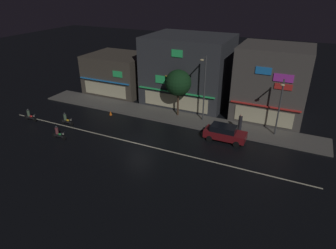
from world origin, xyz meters
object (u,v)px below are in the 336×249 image
(streetlamp_mid, at_px, (280,103))
(motorcycle_opposite_lane, at_px, (58,134))
(pedestrian_on_sidewalk, at_px, (240,123))
(traffic_cone, at_px, (111,113))
(motorcycle_lead, at_px, (30,116))
(parked_car_near_kerb, at_px, (225,133))
(streetlamp_west, at_px, (204,84))
(motorcycle_following, at_px, (66,120))

(streetlamp_mid, xyz_separation_m, motorcycle_opposite_lane, (-20.65, -10.40, -3.21))
(pedestrian_on_sidewalk, bearing_deg, traffic_cone, 34.47)
(streetlamp_mid, height_order, motorcycle_lead, streetlamp_mid)
(pedestrian_on_sidewalk, height_order, parked_car_near_kerb, pedestrian_on_sidewalk)
(pedestrian_on_sidewalk, height_order, motorcycle_opposite_lane, pedestrian_on_sidewalk)
(streetlamp_west, distance_m, pedestrian_on_sidewalk, 5.91)
(motorcycle_following, relative_size, traffic_cone, 3.45)
(pedestrian_on_sidewalk, relative_size, motorcycle_lead, 1.04)
(motorcycle_opposite_lane, distance_m, traffic_cone, 7.66)
(streetlamp_mid, bearing_deg, streetlamp_west, 178.84)
(streetlamp_west, height_order, motorcycle_lead, streetlamp_west)
(pedestrian_on_sidewalk, distance_m, parked_car_near_kerb, 2.78)
(streetlamp_west, height_order, motorcycle_following, streetlamp_west)
(parked_car_near_kerb, distance_m, motorcycle_following, 18.15)
(streetlamp_west, height_order, pedestrian_on_sidewalk, streetlamp_west)
(pedestrian_on_sidewalk, bearing_deg, streetlamp_mid, -144.51)
(parked_car_near_kerb, distance_m, motorcycle_lead, 22.99)
(pedestrian_on_sidewalk, distance_m, traffic_cone, 15.83)
(parked_car_near_kerb, bearing_deg, traffic_cone, -1.27)
(traffic_cone, bearing_deg, parked_car_near_kerb, -1.27)
(streetlamp_west, relative_size, streetlamp_mid, 1.25)
(motorcycle_following, bearing_deg, pedestrian_on_sidewalk, 27.55)
(motorcycle_lead, relative_size, motorcycle_following, 1.00)
(streetlamp_mid, relative_size, parked_car_near_kerb, 1.43)
(motorcycle_following, xyz_separation_m, motorcycle_opposite_lane, (1.68, -3.04, 0.00))
(streetlamp_mid, relative_size, traffic_cone, 11.22)
(pedestrian_on_sidewalk, xyz_separation_m, parked_car_near_kerb, (-1.01, -2.59, -0.18))
(motorcycle_lead, bearing_deg, pedestrian_on_sidewalk, -156.51)
(parked_car_near_kerb, relative_size, motorcycle_following, 2.26)
(streetlamp_west, xyz_separation_m, traffic_cone, (-11.02, -3.03, -4.37))
(motorcycle_following, relative_size, motorcycle_opposite_lane, 1.00)
(pedestrian_on_sidewalk, distance_m, motorcycle_opposite_lane, 19.62)
(streetlamp_mid, height_order, parked_car_near_kerb, streetlamp_mid)
(pedestrian_on_sidewalk, bearing_deg, parked_car_near_kerb, 95.02)
(motorcycle_opposite_lane, relative_size, traffic_cone, 3.45)
(motorcycle_opposite_lane, bearing_deg, streetlamp_west, -137.70)
(motorcycle_lead, height_order, motorcycle_opposite_lane, same)
(streetlamp_mid, distance_m, motorcycle_following, 23.73)
(motorcycle_lead, distance_m, traffic_cone, 9.51)
(streetlamp_mid, bearing_deg, traffic_cone, -171.57)
(streetlamp_mid, height_order, pedestrian_on_sidewalk, streetlamp_mid)
(motorcycle_following, distance_m, traffic_cone, 5.43)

